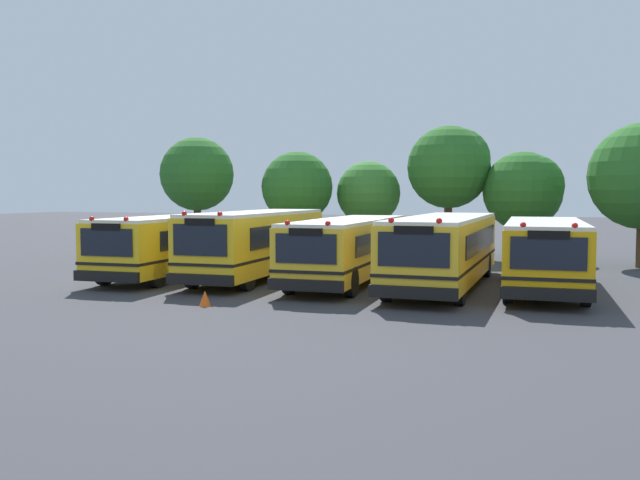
{
  "coord_description": "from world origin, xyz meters",
  "views": [
    {
      "loc": [
        7.32,
        -24.44,
        3.36
      ],
      "look_at": [
        -0.98,
        0.0,
        1.6
      ],
      "focal_mm": 38.12,
      "sensor_mm": 36.0,
      "label": 1
    }
  ],
  "objects_px": {
    "school_bus_1": "(257,242)",
    "tree_3": "(452,165)",
    "tree_1": "(294,187)",
    "tree_4": "(526,189)",
    "school_bus_0": "(178,242)",
    "school_bus_4": "(545,252)",
    "school_bus_3": "(444,248)",
    "school_bus_2": "(349,247)",
    "tree_0": "(195,173)",
    "tree_2": "(367,194)",
    "traffic_cone": "(205,298)"
  },
  "relations": [
    {
      "from": "school_bus_2",
      "to": "tree_4",
      "type": "relative_size",
      "value": 1.86
    },
    {
      "from": "school_bus_0",
      "to": "tree_0",
      "type": "distance_m",
      "value": 10.58
    },
    {
      "from": "school_bus_2",
      "to": "traffic_cone",
      "type": "xyz_separation_m",
      "value": [
        -2.52,
        -6.7,
        -1.1
      ]
    },
    {
      "from": "school_bus_3",
      "to": "school_bus_2",
      "type": "bearing_deg",
      "value": -1.68
    },
    {
      "from": "tree_4",
      "to": "school_bus_0",
      "type": "bearing_deg",
      "value": -138.88
    },
    {
      "from": "school_bus_0",
      "to": "school_bus_1",
      "type": "bearing_deg",
      "value": -179.21
    },
    {
      "from": "school_bus_2",
      "to": "tree_2",
      "type": "height_order",
      "value": "tree_2"
    },
    {
      "from": "tree_3",
      "to": "school_bus_4",
      "type": "bearing_deg",
      "value": -67.4
    },
    {
      "from": "school_bus_4",
      "to": "school_bus_1",
      "type": "bearing_deg",
      "value": -1.7
    },
    {
      "from": "tree_2",
      "to": "tree_4",
      "type": "relative_size",
      "value": 0.93
    },
    {
      "from": "tree_3",
      "to": "traffic_cone",
      "type": "relative_size",
      "value": 14.73
    },
    {
      "from": "school_bus_0",
      "to": "school_bus_4",
      "type": "relative_size",
      "value": 1.09
    },
    {
      "from": "school_bus_4",
      "to": "tree_4",
      "type": "distance_m",
      "value": 11.74
    },
    {
      "from": "school_bus_4",
      "to": "tree_1",
      "type": "bearing_deg",
      "value": -38.4
    },
    {
      "from": "school_bus_2",
      "to": "school_bus_3",
      "type": "xyz_separation_m",
      "value": [
        3.63,
        -0.17,
        0.07
      ]
    },
    {
      "from": "school_bus_4",
      "to": "tree_0",
      "type": "height_order",
      "value": "tree_0"
    },
    {
      "from": "tree_0",
      "to": "traffic_cone",
      "type": "distance_m",
      "value": 18.59
    },
    {
      "from": "tree_2",
      "to": "school_bus_3",
      "type": "bearing_deg",
      "value": -62.8
    },
    {
      "from": "school_bus_3",
      "to": "tree_4",
      "type": "xyz_separation_m",
      "value": [
        2.38,
        11.6,
        2.17
      ]
    },
    {
      "from": "school_bus_0",
      "to": "tree_3",
      "type": "height_order",
      "value": "tree_3"
    },
    {
      "from": "tree_0",
      "to": "tree_2",
      "type": "xyz_separation_m",
      "value": [
        9.19,
        2.47,
        -1.15
      ]
    },
    {
      "from": "school_bus_4",
      "to": "tree_3",
      "type": "distance_m",
      "value": 12.99
    },
    {
      "from": "school_bus_0",
      "to": "tree_0",
      "type": "height_order",
      "value": "tree_0"
    },
    {
      "from": "school_bus_2",
      "to": "tree_4",
      "type": "bearing_deg",
      "value": -118.67
    },
    {
      "from": "school_bus_1",
      "to": "school_bus_2",
      "type": "bearing_deg",
      "value": 179.23
    },
    {
      "from": "school_bus_3",
      "to": "school_bus_4",
      "type": "height_order",
      "value": "school_bus_3"
    },
    {
      "from": "school_bus_0",
      "to": "tree_1",
      "type": "bearing_deg",
      "value": -99.37
    },
    {
      "from": "school_bus_3",
      "to": "tree_1",
      "type": "distance_m",
      "value": 13.9
    },
    {
      "from": "school_bus_0",
      "to": "traffic_cone",
      "type": "relative_size",
      "value": 21.62
    },
    {
      "from": "school_bus_2",
      "to": "school_bus_4",
      "type": "relative_size",
      "value": 1.11
    },
    {
      "from": "tree_1",
      "to": "tree_4",
      "type": "xyz_separation_m",
      "value": [
        11.92,
        1.75,
        -0.13
      ]
    },
    {
      "from": "school_bus_3",
      "to": "tree_1",
      "type": "height_order",
      "value": "tree_1"
    },
    {
      "from": "school_bus_0",
      "to": "tree_4",
      "type": "relative_size",
      "value": 1.84
    },
    {
      "from": "school_bus_0",
      "to": "traffic_cone",
      "type": "distance_m",
      "value": 8.16
    },
    {
      "from": "school_bus_3",
      "to": "traffic_cone",
      "type": "relative_size",
      "value": 23.22
    },
    {
      "from": "tree_1",
      "to": "tree_4",
      "type": "distance_m",
      "value": 12.05
    },
    {
      "from": "tree_2",
      "to": "school_bus_0",
      "type": "bearing_deg",
      "value": -112.95
    },
    {
      "from": "school_bus_1",
      "to": "tree_3",
      "type": "distance_m",
      "value": 13.45
    },
    {
      "from": "school_bus_1",
      "to": "tree_2",
      "type": "xyz_separation_m",
      "value": [
        1.44,
        11.48,
        1.91
      ]
    },
    {
      "from": "tree_1",
      "to": "traffic_cone",
      "type": "distance_m",
      "value": 17.08
    },
    {
      "from": "school_bus_4",
      "to": "tree_2",
      "type": "relative_size",
      "value": 1.81
    },
    {
      "from": "school_bus_1",
      "to": "tree_2",
      "type": "bearing_deg",
      "value": -98.32
    },
    {
      "from": "tree_1",
      "to": "tree_4",
      "type": "bearing_deg",
      "value": 8.36
    },
    {
      "from": "tree_1",
      "to": "tree_3",
      "type": "xyz_separation_m",
      "value": [
        8.17,
        1.82,
        1.15
      ]
    },
    {
      "from": "tree_4",
      "to": "traffic_cone",
      "type": "xyz_separation_m",
      "value": [
        -8.53,
        -18.12,
        -3.35
      ]
    },
    {
      "from": "school_bus_2",
      "to": "tree_2",
      "type": "bearing_deg",
      "value": -79.35
    },
    {
      "from": "school_bus_4",
      "to": "traffic_cone",
      "type": "bearing_deg",
      "value": 33.19
    },
    {
      "from": "tree_1",
      "to": "traffic_cone",
      "type": "xyz_separation_m",
      "value": [
        3.39,
        -16.37,
        -3.48
      ]
    },
    {
      "from": "school_bus_2",
      "to": "tree_1",
      "type": "bearing_deg",
      "value": -59.51
    },
    {
      "from": "tree_0",
      "to": "school_bus_3",
      "type": "bearing_deg",
      "value": -31.13
    }
  ]
}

